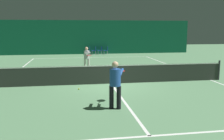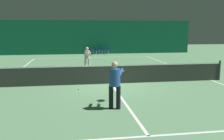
{
  "view_description": "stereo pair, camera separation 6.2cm",
  "coord_description": "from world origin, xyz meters",
  "px_view_note": "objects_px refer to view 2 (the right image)",
  "views": [
    {
      "loc": [
        -1.94,
        -12.27,
        2.75
      ],
      "look_at": [
        -0.2,
        -1.52,
        0.95
      ],
      "focal_mm": 40.0,
      "sensor_mm": 36.0,
      "label": 1
    },
    {
      "loc": [
        -1.88,
        -12.28,
        2.75
      ],
      "look_at": [
        -0.2,
        -1.52,
        0.95
      ],
      "focal_mm": 40.0,
      "sensor_mm": 36.0,
      "label": 2
    }
  ],
  "objects_px": {
    "courtside_chair_2": "(101,50)",
    "courtside_chair_1": "(95,50)",
    "player_near": "(115,81)",
    "courtside_chair_0": "(89,50)",
    "tennis_net": "(111,74)",
    "tennis_ball": "(79,89)",
    "courtside_chair_3": "(107,50)",
    "player_far": "(87,57)"
  },
  "relations": [
    {
      "from": "player_far",
      "to": "courtside_chair_1",
      "type": "distance_m",
      "value": 10.71
    },
    {
      "from": "tennis_net",
      "to": "player_near",
      "type": "relative_size",
      "value": 7.2
    },
    {
      "from": "player_far",
      "to": "courtside_chair_1",
      "type": "bearing_deg",
      "value": 167.0
    },
    {
      "from": "player_near",
      "to": "courtside_chair_0",
      "type": "distance_m",
      "value": 18.95
    },
    {
      "from": "courtside_chair_2",
      "to": "tennis_ball",
      "type": "height_order",
      "value": "courtside_chair_2"
    },
    {
      "from": "player_near",
      "to": "courtside_chair_0",
      "type": "bearing_deg",
      "value": 20.88
    },
    {
      "from": "player_far",
      "to": "tennis_ball",
      "type": "bearing_deg",
      "value": -12.47
    },
    {
      "from": "courtside_chair_2",
      "to": "courtside_chair_3",
      "type": "bearing_deg",
      "value": 90.0
    },
    {
      "from": "player_near",
      "to": "tennis_net",
      "type": "bearing_deg",
      "value": 15.13
    },
    {
      "from": "tennis_net",
      "to": "player_near",
      "type": "xyz_separation_m",
      "value": [
        -0.48,
        -3.98,
        0.46
      ]
    },
    {
      "from": "courtside_chair_0",
      "to": "tennis_ball",
      "type": "relative_size",
      "value": 12.73
    },
    {
      "from": "courtside_chair_2",
      "to": "courtside_chair_1",
      "type": "bearing_deg",
      "value": -90.0
    },
    {
      "from": "player_near",
      "to": "tennis_ball",
      "type": "relative_size",
      "value": 25.25
    },
    {
      "from": "courtside_chair_2",
      "to": "player_far",
      "type": "bearing_deg",
      "value": -11.46
    },
    {
      "from": "courtside_chair_2",
      "to": "courtside_chair_3",
      "type": "relative_size",
      "value": 1.0
    },
    {
      "from": "courtside_chair_3",
      "to": "player_far",
      "type": "bearing_deg",
      "value": -14.81
    },
    {
      "from": "courtside_chair_1",
      "to": "courtside_chair_3",
      "type": "relative_size",
      "value": 1.0
    },
    {
      "from": "tennis_net",
      "to": "courtside_chair_2",
      "type": "bearing_deg",
      "value": 85.44
    },
    {
      "from": "courtside_chair_1",
      "to": "tennis_ball",
      "type": "height_order",
      "value": "courtside_chair_1"
    },
    {
      "from": "courtside_chair_1",
      "to": "player_far",
      "type": "bearing_deg",
      "value": -8.02
    },
    {
      "from": "tennis_net",
      "to": "player_far",
      "type": "height_order",
      "value": "player_far"
    },
    {
      "from": "courtside_chair_2",
      "to": "courtside_chair_3",
      "type": "distance_m",
      "value": 0.65
    },
    {
      "from": "player_far",
      "to": "courtside_chair_1",
      "type": "relative_size",
      "value": 1.87
    },
    {
      "from": "tennis_net",
      "to": "courtside_chair_3",
      "type": "relative_size",
      "value": 14.29
    },
    {
      "from": "player_near",
      "to": "courtside_chair_1",
      "type": "xyz_separation_m",
      "value": [
        1.02,
        18.94,
        -0.49
      ]
    },
    {
      "from": "tennis_ball",
      "to": "tennis_net",
      "type": "bearing_deg",
      "value": 31.59
    },
    {
      "from": "tennis_net",
      "to": "courtside_chair_0",
      "type": "xyz_separation_m",
      "value": [
        -0.11,
        14.96,
        -0.03
      ]
    },
    {
      "from": "player_far",
      "to": "courtside_chair_2",
      "type": "distance_m",
      "value": 10.82
    },
    {
      "from": "player_far",
      "to": "courtside_chair_2",
      "type": "bearing_deg",
      "value": 163.57
    },
    {
      "from": "courtside_chair_0",
      "to": "courtside_chair_3",
      "type": "distance_m",
      "value": 1.96
    },
    {
      "from": "player_near",
      "to": "player_far",
      "type": "relative_size",
      "value": 1.06
    },
    {
      "from": "player_near",
      "to": "courtside_chair_1",
      "type": "bearing_deg",
      "value": 18.91
    },
    {
      "from": "courtside_chair_3",
      "to": "courtside_chair_0",
      "type": "bearing_deg",
      "value": -90.0
    },
    {
      "from": "player_near",
      "to": "courtside_chair_1",
      "type": "distance_m",
      "value": 18.97
    },
    {
      "from": "courtside_chair_1",
      "to": "courtside_chair_2",
      "type": "xyz_separation_m",
      "value": [
        0.65,
        0.0,
        0.0
      ]
    },
    {
      "from": "courtside_chair_0",
      "to": "player_near",
      "type": "bearing_deg",
      "value": -1.1
    },
    {
      "from": "courtside_chair_1",
      "to": "courtside_chair_2",
      "type": "relative_size",
      "value": 1.0
    },
    {
      "from": "player_far",
      "to": "player_near",
      "type": "bearing_deg",
      "value": -1.71
    },
    {
      "from": "courtside_chair_1",
      "to": "tennis_ball",
      "type": "relative_size",
      "value": 12.73
    },
    {
      "from": "courtside_chair_3",
      "to": "courtside_chair_2",
      "type": "bearing_deg",
      "value": -90.0
    },
    {
      "from": "courtside_chair_3",
      "to": "tennis_ball",
      "type": "xyz_separation_m",
      "value": [
        -3.51,
        -15.98,
        -0.45
      ]
    },
    {
      "from": "tennis_net",
      "to": "player_far",
      "type": "relative_size",
      "value": 7.65
    }
  ]
}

